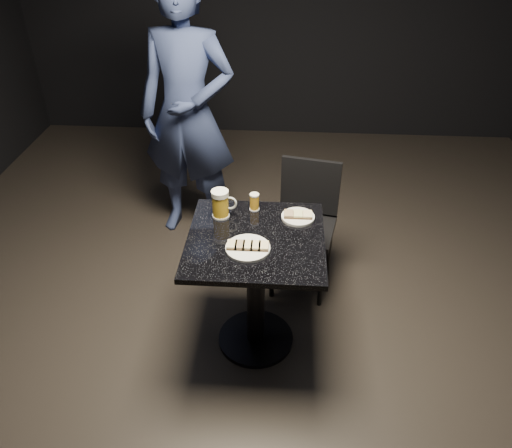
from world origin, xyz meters
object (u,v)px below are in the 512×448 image
(plate_large, at_px, (248,248))
(beer_mug, at_px, (221,204))
(plate_small, at_px, (298,217))
(beer_tumbler, at_px, (254,202))
(chair, at_px, (305,218))
(patron, at_px, (187,114))
(table, at_px, (256,274))

(plate_large, relative_size, beer_mug, 1.40)
(plate_small, height_order, beer_mug, beer_mug)
(plate_large, xyz_separation_m, plate_small, (0.25, 0.29, 0.00))
(plate_large, relative_size, beer_tumbler, 2.27)
(plate_small, distance_m, beer_tumbler, 0.25)
(chair, bearing_deg, beer_tumbler, -134.32)
(plate_small, bearing_deg, beer_tumbler, 163.47)
(plate_large, distance_m, plate_small, 0.38)
(plate_small, distance_m, chair, 0.46)
(beer_mug, xyz_separation_m, chair, (0.47, 0.39, -0.33))
(plate_small, xyz_separation_m, patron, (-0.76, 0.96, 0.17))
(plate_large, xyz_separation_m, table, (0.03, 0.10, -0.25))
(beer_tumbler, bearing_deg, patron, 120.32)
(plate_small, xyz_separation_m, beer_mug, (-0.41, -0.01, 0.07))
(patron, height_order, beer_tumbler, patron)
(plate_small, relative_size, patron, 0.10)
(plate_large, height_order, beer_tumbler, beer_tumbler)
(plate_large, bearing_deg, chair, 65.37)
(plate_small, height_order, patron, patron)
(patron, bearing_deg, plate_small, -42.58)
(patron, relative_size, chair, 2.18)
(chair, bearing_deg, table, -115.73)
(beer_mug, height_order, chair, beer_mug)
(patron, bearing_deg, table, -55.60)
(patron, bearing_deg, beer_mug, -61.20)
(beer_tumbler, xyz_separation_m, chair, (0.30, 0.31, -0.30))
(plate_large, height_order, table, plate_large)
(beer_tumbler, bearing_deg, plate_small, -16.53)
(plate_large, distance_m, table, 0.27)
(plate_large, relative_size, chair, 0.26)
(beer_mug, relative_size, chair, 0.18)
(beer_mug, relative_size, beer_tumbler, 1.61)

